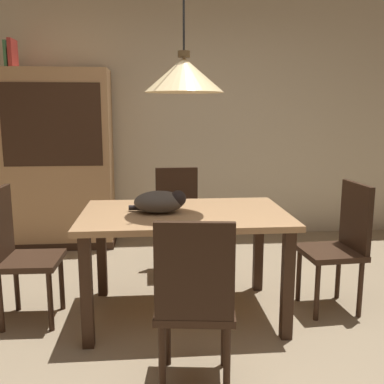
# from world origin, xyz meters

# --- Properties ---
(ground) EXTENTS (10.00, 10.00, 0.00)m
(ground) POSITION_xyz_m (0.00, 0.00, 0.00)
(ground) COLOR #998466
(back_wall) EXTENTS (6.40, 0.10, 2.90)m
(back_wall) POSITION_xyz_m (0.00, 2.65, 1.45)
(back_wall) COLOR beige
(back_wall) RESTS_ON ground
(dining_table) EXTENTS (1.40, 0.90, 0.75)m
(dining_table) POSITION_xyz_m (-0.12, 0.57, 0.65)
(dining_table) COLOR tan
(dining_table) RESTS_ON ground
(chair_far_back) EXTENTS (0.41, 0.41, 0.93)m
(chair_far_back) POSITION_xyz_m (-0.12, 1.45, 0.51)
(chair_far_back) COLOR #382316
(chair_far_back) RESTS_ON ground
(chair_near_front) EXTENTS (0.44, 0.44, 0.93)m
(chair_near_front) POSITION_xyz_m (-0.13, -0.31, 0.51)
(chair_near_front) COLOR #382316
(chair_near_front) RESTS_ON ground
(chair_right_side) EXTENTS (0.43, 0.43, 0.93)m
(chair_right_side) POSITION_xyz_m (1.01, 0.58, 0.51)
(chair_right_side) COLOR #382316
(chair_right_side) RESTS_ON ground
(chair_left_side) EXTENTS (0.41, 0.41, 0.93)m
(chair_left_side) POSITION_xyz_m (-1.24, 0.57, 0.51)
(chair_left_side) COLOR #382316
(chair_left_side) RESTS_ON ground
(cat_sleeping) EXTENTS (0.39, 0.23, 0.16)m
(cat_sleeping) POSITION_xyz_m (-0.28, 0.56, 0.83)
(cat_sleeping) COLOR #4C4742
(cat_sleeping) RESTS_ON dining_table
(pendant_lamp) EXTENTS (0.52, 0.52, 1.30)m
(pendant_lamp) POSITION_xyz_m (-0.12, 0.57, 1.66)
(pendant_lamp) COLOR beige
(hutch_bookcase) EXTENTS (1.12, 0.45, 1.85)m
(hutch_bookcase) POSITION_xyz_m (-1.32, 2.32, 0.89)
(hutch_bookcase) COLOR tan
(hutch_bookcase) RESTS_ON ground
(book_green_slim) EXTENTS (0.03, 0.20, 0.26)m
(book_green_slim) POSITION_xyz_m (-1.75, 2.32, 1.98)
(book_green_slim) COLOR #427A4C
(book_green_slim) RESTS_ON hutch_bookcase
(book_red_tall) EXTENTS (0.04, 0.22, 0.28)m
(book_red_tall) POSITION_xyz_m (-1.70, 2.32, 1.99)
(book_red_tall) COLOR #B73833
(book_red_tall) RESTS_ON hutch_bookcase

